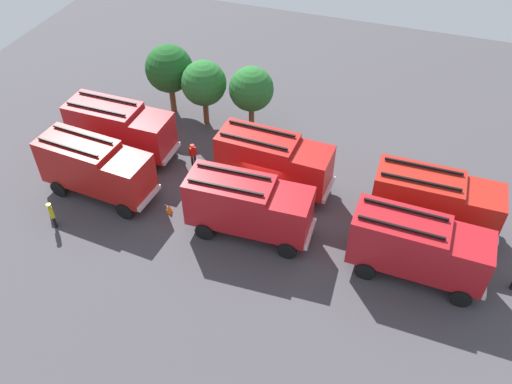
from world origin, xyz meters
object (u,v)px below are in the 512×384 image
firefighter_1 (116,116)px  firefighter_3 (52,214)px  tree_2 (251,89)px  traffic_cone_0 (169,209)px  fire_truck_3 (120,128)px  tree_1 (204,83)px  fire_truck_1 (248,205)px  fire_truck_2 (418,246)px  tree_0 (169,69)px  fire_truck_4 (273,160)px  firefighter_4 (301,148)px  fire_truck_5 (435,200)px  fire_truck_0 (95,167)px  firefighter_2 (193,154)px  traffic_cone_1 (190,147)px

firefighter_1 → firefighter_3: firefighter_3 is taller
tree_2 → traffic_cone_0: size_ratio=8.42×
fire_truck_3 → tree_1: bearing=54.1°
tree_1 → fire_truck_3: bearing=-126.8°
firefighter_3 → tree_1: 13.64m
fire_truck_1 → fire_truck_2: same height
fire_truck_1 → tree_0: tree_0 is taller
fire_truck_3 → tree_0: size_ratio=1.35×
fire_truck_4 → firefighter_4: fire_truck_4 is taller
fire_truck_5 → tree_0: tree_0 is taller
fire_truck_2 → tree_2: tree_2 is taller
firefighter_1 → firefighter_4: firefighter_4 is taller
fire_truck_3 → firefighter_3: (-0.41, -7.54, -1.15)m
fire_truck_0 → fire_truck_4: (10.04, 4.12, 0.00)m
fire_truck_4 → fire_truck_5: size_ratio=1.01×
fire_truck_5 → tree_1: tree_1 is taller
fire_truck_0 → fire_truck_3: size_ratio=1.02×
fire_truck_4 → firefighter_2: fire_truck_4 is taller
fire_truck_4 → tree_0: size_ratio=1.37×
firefighter_1 → tree_0: (3.07, 3.16, 2.70)m
fire_truck_2 → fire_truck_3: bearing=170.0°
fire_truck_3 → firefighter_4: (11.62, 3.27, -1.18)m
fire_truck_3 → firefighter_3: bearing=-92.3°
fire_truck_0 → fire_truck_2: size_ratio=1.01×
fire_truck_1 → firefighter_2: fire_truck_1 is taller
fire_truck_3 → tree_1: tree_1 is taller
fire_truck_2 → traffic_cone_0: (-14.45, -0.03, -1.86)m
traffic_cone_0 → fire_truck_5: bearing=14.5°
tree_0 → traffic_cone_0: (4.52, -10.08, -3.31)m
tree_0 → traffic_cone_1: (3.22, -4.09, -3.29)m
fire_truck_4 → firefighter_1: fire_truck_4 is taller
fire_truck_3 → tree_2: 9.27m
fire_truck_5 → tree_2: bearing=155.4°
traffic_cone_0 → tree_2: bearing=79.7°
firefighter_3 → fire_truck_4: bearing=-14.3°
fire_truck_5 → tree_0: 20.50m
fire_truck_1 → firefighter_1: fire_truck_1 is taller
fire_truck_3 → fire_truck_5: (20.42, -0.37, 0.00)m
firefighter_3 → tree_0: size_ratio=0.33×
fire_truck_1 → fire_truck_4: (0.13, 4.25, 0.00)m
tree_2 → fire_truck_2: bearing=-38.0°
firefighter_1 → firefighter_2: (7.11, -2.21, -0.00)m
firefighter_4 → tree_2: bearing=22.2°
fire_truck_2 → tree_1: tree_1 is taller
tree_2 → traffic_cone_1: tree_2 is taller
fire_truck_0 → traffic_cone_1: fire_truck_0 is taller
traffic_cone_0 → tree_0: bearing=114.1°
firefighter_4 → tree_1: bearing=37.0°
firefighter_1 → tree_0: 5.17m
fire_truck_0 → fire_truck_4: same height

